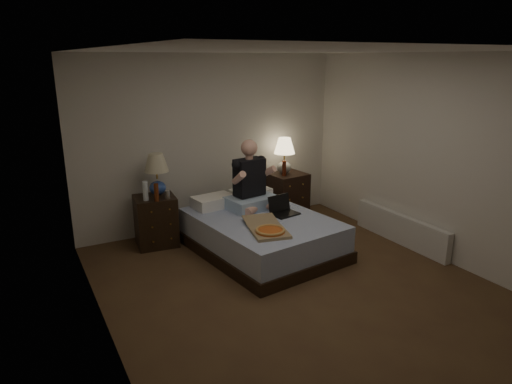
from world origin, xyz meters
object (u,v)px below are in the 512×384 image
nightstand_left (156,221)px  pizza_box (270,231)px  lamp_right (284,156)px  person (252,175)px  beer_bottle_right (284,168)px  lamp_left (157,174)px  soda_can (167,194)px  bed (262,234)px  radiator (400,229)px  beer_bottle_left (156,192)px  laptop (285,206)px  water_bottle (145,191)px  nightstand_right (287,195)px

nightstand_left → pizza_box: nightstand_left is taller
lamp_right → person: person is taller
nightstand_left → beer_bottle_right: size_ratio=2.94×
lamp_right → pizza_box: bearing=-126.6°
lamp_left → soda_can: lamp_left is taller
bed → radiator: bed is taller
nightstand_left → beer_bottle_right: 2.09m
bed → beer_bottle_left: (-1.16, 0.68, 0.55)m
beer_bottle_left → beer_bottle_right: beer_bottle_right is taller
soda_can → beer_bottle_left: 0.18m
bed → beer_bottle_left: 1.45m
laptop → radiator: (1.49, -0.59, -0.39)m
lamp_right → soda_can: 2.00m
bed → laptop: bearing=-18.3°
bed → lamp_right: (0.97, 1.02, 0.75)m
water_bottle → laptop: water_bottle is taller
bed → radiator: (1.80, -0.65, -0.04)m
nightstand_right → bed: bearing=-141.2°
water_bottle → radiator: 3.44m
lamp_right → radiator: bearing=-63.5°
nightstand_left → laptop: 1.74m
person → pizza_box: person is taller
lamp_left → laptop: (1.37, -1.01, -0.36)m
water_bottle → beer_bottle_right: size_ratio=1.09×
bed → nightstand_left: (-1.13, 0.88, 0.10)m
soda_can → radiator: (2.79, -1.39, -0.53)m
person → pizza_box: size_ratio=1.22×
water_bottle → nightstand_right: bearing=5.3°
bed → lamp_left: size_ratio=3.38×
lamp_left → water_bottle: (-0.21, -0.17, -0.16)m
nightstand_left → lamp_left: 0.63m
lamp_left → beer_bottle_left: lamp_left is taller
nightstand_right → radiator: bearing=-70.0°
nightstand_right → lamp_left: (-2.07, -0.04, 0.60)m
lamp_left → soda_can: (0.06, -0.21, -0.23)m
beer_bottle_left → laptop: bearing=-26.8°
bed → nightstand_right: (1.01, 0.99, 0.12)m
soda_can → laptop: size_ratio=0.29×
nightstand_right → beer_bottle_left: beer_bottle_left is taller
pizza_box → radiator: bearing=10.4°
lamp_left → person: person is taller
radiator → lamp_right: bearing=116.5°
beer_bottle_left → person: bearing=-13.1°
nightstand_right → person: (-0.95, -0.59, 0.59)m
bed → radiator: size_ratio=1.18×
water_bottle → pizza_box: bearing=-51.7°
nightstand_right → radiator: (0.78, -1.64, -0.15)m
lamp_right → soda_can: lamp_right is taller
lamp_right → person: bearing=-145.4°
soda_can → beer_bottle_right: 1.91m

